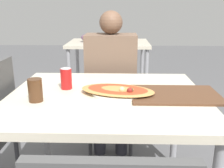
% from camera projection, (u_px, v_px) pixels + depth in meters
% --- Properties ---
extents(dining_table, '(1.09, 0.95, 0.74)m').
position_uv_depth(dining_table, '(107.00, 106.00, 1.48)').
color(dining_table, beige).
rests_on(dining_table, ground_plane).
extents(chair_far_seated, '(0.40, 0.40, 0.91)m').
position_uv_depth(chair_far_seated, '(111.00, 89.00, 2.30)').
color(chair_far_seated, '#4C4C4C').
rests_on(chair_far_seated, ground_plane).
extents(person_seated, '(0.41, 0.28, 1.18)m').
position_uv_depth(person_seated, '(111.00, 72.00, 2.14)').
color(person_seated, '#2D2D38').
rests_on(person_seated, ground_plane).
extents(pizza_main, '(0.46, 0.33, 0.06)m').
position_uv_depth(pizza_main, '(118.00, 91.00, 1.46)').
color(pizza_main, white).
rests_on(pizza_main, dining_table).
extents(soda_can, '(0.07, 0.07, 0.12)m').
position_uv_depth(soda_can, '(66.00, 79.00, 1.55)').
color(soda_can, red).
rests_on(soda_can, dining_table).
extents(drink_glass, '(0.07, 0.07, 0.12)m').
position_uv_depth(drink_glass, '(35.00, 90.00, 1.34)').
color(drink_glass, '#4C2D19').
rests_on(drink_glass, dining_table).
extents(serving_tray, '(0.48, 0.32, 0.01)m').
position_uv_depth(serving_tray, '(175.00, 94.00, 1.44)').
color(serving_tray, brown).
rests_on(serving_tray, dining_table).
extents(background_table, '(1.10, 0.80, 0.86)m').
position_uv_depth(background_table, '(106.00, 46.00, 3.63)').
color(background_table, beige).
rests_on(background_table, ground_plane).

